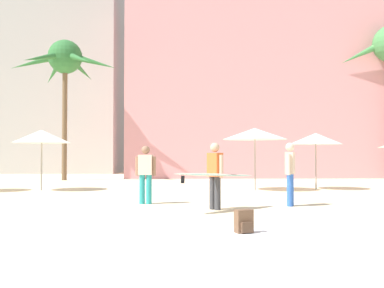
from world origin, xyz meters
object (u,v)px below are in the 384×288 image
at_px(cafe_umbrella_4, 255,134).
at_px(person_near_right, 215,174).
at_px(backpack, 244,222).
at_px(person_mid_right, 146,172).
at_px(cafe_umbrella_5, 42,136).
at_px(person_far_right, 290,171).
at_px(beach_towel, 282,233).
at_px(cafe_umbrella_1, 316,139).
at_px(palm_tree_left, 65,62).

distance_m(cafe_umbrella_4, person_near_right, 7.07).
relative_size(cafe_umbrella_4, backpack, 6.13).
distance_m(cafe_umbrella_4, person_mid_right, 6.58).
bearing_deg(cafe_umbrella_5, person_far_right, -34.66).
height_order(beach_towel, person_near_right, person_near_right).
height_order(cafe_umbrella_4, cafe_umbrella_5, cafe_umbrella_4).
relative_size(cafe_umbrella_5, beach_towel, 1.35).
relative_size(cafe_umbrella_4, beach_towel, 1.43).
height_order(cafe_umbrella_4, person_mid_right, cafe_umbrella_4).
xyz_separation_m(cafe_umbrella_1, beach_towel, (-3.86, -10.49, -2.08)).
bearing_deg(cafe_umbrella_5, cafe_umbrella_4, -1.39).
bearing_deg(cafe_umbrella_4, palm_tree_left, 140.38).
bearing_deg(cafe_umbrella_4, person_near_right, -108.00).
height_order(cafe_umbrella_1, cafe_umbrella_5, cafe_umbrella_5).
bearing_deg(beach_towel, person_mid_right, 119.03).
height_order(cafe_umbrella_5, person_near_right, cafe_umbrella_5).
bearing_deg(backpack, person_near_right, 164.70).
bearing_deg(person_near_right, cafe_umbrella_1, 21.27).
height_order(cafe_umbrella_1, person_mid_right, cafe_umbrella_1).
bearing_deg(beach_towel, person_near_right, 104.65).
distance_m(backpack, person_near_right, 3.51).
height_order(beach_towel, person_mid_right, person_mid_right).
xyz_separation_m(cafe_umbrella_1, cafe_umbrella_4, (-2.61, -0.47, 0.18)).
xyz_separation_m(cafe_umbrella_4, person_far_right, (-0.01, -5.70, -1.32)).
distance_m(palm_tree_left, person_far_right, 17.70).
xyz_separation_m(cafe_umbrella_4, person_mid_right, (-4.02, -5.03, -1.36)).
distance_m(beach_towel, backpack, 0.70).
bearing_deg(person_near_right, backpack, -121.13).
bearing_deg(cafe_umbrella_1, palm_tree_left, 148.52).
xyz_separation_m(palm_tree_left, beach_towel, (8.37, -17.98, -6.79)).
distance_m(beach_towel, person_mid_right, 5.77).
relative_size(cafe_umbrella_4, cafe_umbrella_5, 1.06).
distance_m(cafe_umbrella_1, cafe_umbrella_4, 2.66).
bearing_deg(person_mid_right, cafe_umbrella_1, -40.85).
bearing_deg(cafe_umbrella_4, person_far_right, -90.14).
height_order(palm_tree_left, cafe_umbrella_5, palm_tree_left).
distance_m(cafe_umbrella_5, beach_towel, 12.75).
height_order(beach_towel, backpack, backpack).
relative_size(person_near_right, person_mid_right, 1.40).
relative_size(person_near_right, person_far_right, 1.34).
xyz_separation_m(palm_tree_left, cafe_umbrella_1, (12.23, -7.49, -4.71)).
relative_size(palm_tree_left, person_mid_right, 4.85).
distance_m(cafe_umbrella_5, person_near_right, 9.43).
bearing_deg(person_far_right, beach_towel, -83.20).
bearing_deg(person_far_right, palm_tree_left, 147.89).
height_order(person_near_right, person_mid_right, person_near_right).
relative_size(palm_tree_left, cafe_umbrella_1, 3.47).
xyz_separation_m(cafe_umbrella_4, backpack, (-1.92, -10.03, -2.07)).
height_order(backpack, person_near_right, person_near_right).
distance_m(palm_tree_left, backpack, 20.65).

